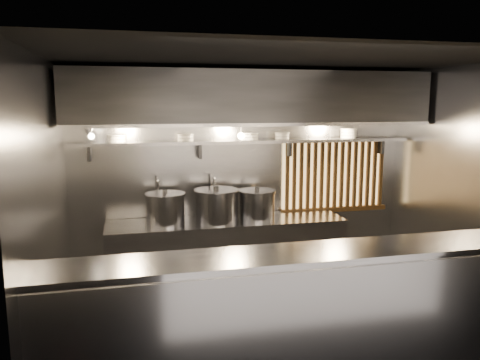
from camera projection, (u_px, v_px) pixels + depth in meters
name	position (u px, v px, depth m)	size (l,w,h in m)	color
floor	(275.00, 325.00, 5.05)	(4.50, 4.50, 0.00)	black
ceiling	(279.00, 59.00, 4.60)	(4.50, 4.50, 0.00)	black
wall_back	(243.00, 176.00, 6.27)	(4.50, 4.50, 0.00)	gray
wall_left	(45.00, 209.00, 4.32)	(3.00, 3.00, 0.00)	gray
wall_right	(465.00, 189.00, 5.33)	(3.00, 3.00, 0.00)	gray
serving_counter	(310.00, 314.00, 4.04)	(4.50, 0.56, 1.13)	#96969B
cooking_bench	(227.00, 254.00, 6.00)	(3.00, 0.70, 0.90)	#96969B
bowl_shelf	(246.00, 141.00, 6.02)	(4.40, 0.34, 0.04)	#96969B
exhaust_hood	(251.00, 98.00, 5.72)	(4.40, 0.81, 0.65)	#2D2D30
wood_screen	(334.00, 175.00, 6.52)	(1.56, 0.09, 1.04)	#FFC972
faucet_left	(157.00, 188.00, 5.90)	(0.04, 0.30, 0.50)	silver
faucet_right	(212.00, 186.00, 6.05)	(0.04, 0.30, 0.50)	silver
heat_lamp	(89.00, 131.00, 5.11)	(0.25, 0.35, 0.20)	#96969B
pendant_bulb	(241.00, 136.00, 5.87)	(0.09, 0.09, 0.19)	#2D2D30
stock_pot_left	(165.00, 209.00, 5.70)	(0.56, 0.56, 0.43)	#96969B
stock_pot_mid	(217.00, 206.00, 5.82)	(0.56, 0.56, 0.45)	#96969B
stock_pot_right	(257.00, 204.00, 5.97)	(0.58, 0.58, 0.42)	#96969B
bowl_stack_0	(117.00, 138.00, 5.64)	(0.24, 0.24, 0.09)	white
bowl_stack_1	(185.00, 137.00, 5.83)	(0.21, 0.21, 0.09)	white
bowl_stack_2	(249.00, 136.00, 6.02)	(0.24, 0.24, 0.09)	white
bowl_stack_3	(282.00, 136.00, 6.11)	(0.20, 0.20, 0.09)	white
bowl_stack_4	(349.00, 133.00, 6.32)	(0.23, 0.23, 0.13)	white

